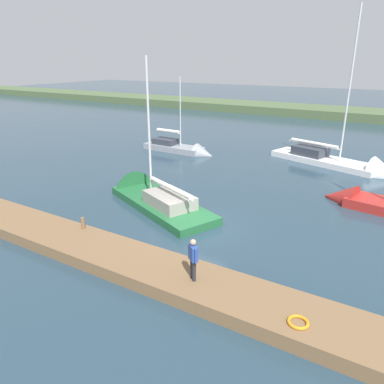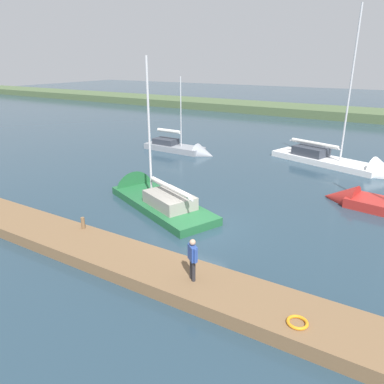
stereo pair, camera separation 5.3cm
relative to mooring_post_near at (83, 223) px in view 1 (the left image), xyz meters
name	(u,v)px [view 1 (the left image)]	position (x,y,z in m)	size (l,w,h in m)	color
ground_plane	(197,227)	(-3.93, -3.88, -0.80)	(200.00, 200.00, 0.00)	#263D4C
far_shoreline	(347,118)	(-3.93, -46.67, -0.80)	(180.00, 8.00, 2.40)	#4C603D
dock_pier	(138,264)	(-3.93, 0.85, -0.54)	(26.22, 2.44, 0.52)	brown
mooring_post_near	(83,223)	(0.00, 0.00, 0.00)	(0.18, 0.18, 0.56)	brown
life_ring_buoy	(298,322)	(-10.52, 1.34, -0.23)	(0.66, 0.66, 0.10)	orange
sailboat_inner_slip	(345,165)	(-8.42, -19.04, -0.57)	(10.66, 5.45, 12.78)	white
sailboat_mid_channel	(382,207)	(-11.75, -11.16, -0.63)	(7.86, 3.17, 7.73)	#B22823
sailboat_behind_pier	(183,151)	(5.24, -16.87, -0.67)	(7.10, 2.11, 7.53)	gray
sailboat_near_dock	(145,196)	(0.85, -5.74, -0.66)	(9.79, 6.15, 9.48)	#236638
person_on_dock	(193,257)	(-6.59, 0.95, 0.64)	(0.51, 0.44, 1.62)	#28282D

